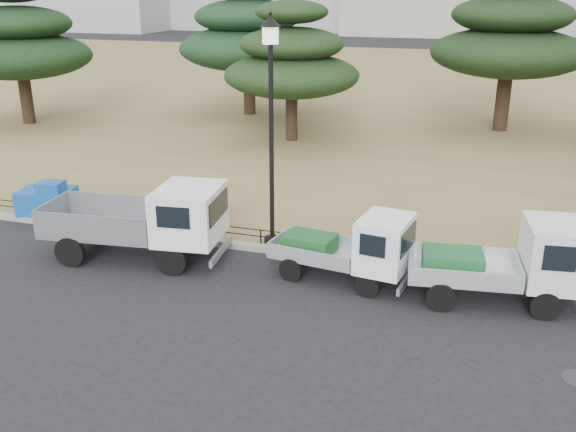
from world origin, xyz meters
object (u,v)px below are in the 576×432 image
(truck_kei_rear, at_px, (508,262))
(street_lamp, at_px, (271,95))
(truck_large, at_px, (144,218))
(truck_kei_front, at_px, (351,247))
(tarp_pile, at_px, (48,200))

(truck_kei_rear, xyz_separation_m, street_lamp, (-5.93, 1.35, 3.13))
(truck_kei_rear, bearing_deg, street_lamp, 159.90)
(street_lamp, bearing_deg, truck_kei_rear, -12.78)
(truck_large, relative_size, truck_kei_front, 1.38)
(street_lamp, height_order, tarp_pile, street_lamp)
(truck_kei_front, bearing_deg, tarp_pile, 178.89)
(tarp_pile, bearing_deg, truck_kei_rear, -6.83)
(street_lamp, bearing_deg, truck_kei_front, -29.04)
(truck_large, height_order, truck_kei_front, truck_large)
(truck_large, distance_m, truck_kei_rear, 8.80)
(truck_kei_rear, height_order, street_lamp, street_lamp)
(truck_kei_front, distance_m, truck_kei_rear, 3.51)
(truck_kei_front, relative_size, truck_kei_rear, 0.89)
(truck_kei_front, distance_m, tarp_pile, 9.81)
(truck_large, bearing_deg, street_lamp, 23.10)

